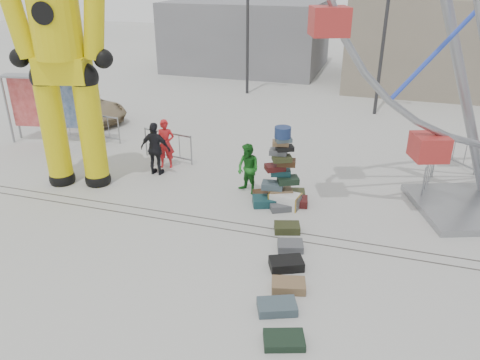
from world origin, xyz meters
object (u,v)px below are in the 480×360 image
(banner_scaffold, at_px, (51,93))
(parked_suv, at_px, (82,107))
(barricade_dummy_b, at_px, (99,127))
(barricade_wheel_front, at_px, (429,173))
(lamp_post_left, at_px, (249,8))
(steamer_trunk, at_px, (285,200))
(pedestrian_black, at_px, (156,149))
(crash_test_dummy, at_px, (60,50))
(pedestrian_red, at_px, (166,144))
(barricade_wheel_back, at_px, (454,150))
(pedestrian_green, at_px, (248,169))
(barricade_dummy_a, at_px, (80,128))
(lamp_post_right, at_px, (389,16))
(barricade_dummy_c, at_px, (168,146))
(suitcase_tower, at_px, (280,182))

(banner_scaffold, distance_m, parked_suv, 3.28)
(barricade_dummy_b, bearing_deg, barricade_wheel_front, 2.58)
(lamp_post_left, bearing_deg, steamer_trunk, -69.16)
(barricade_dummy_b, bearing_deg, lamp_post_left, 74.71)
(pedestrian_black, bearing_deg, lamp_post_left, -89.75)
(barricade_dummy_b, distance_m, parked_suv, 3.13)
(crash_test_dummy, bearing_deg, pedestrian_red, 30.54)
(banner_scaffold, relative_size, pedestrian_red, 2.17)
(barricade_wheel_back, height_order, pedestrian_black, pedestrian_black)
(crash_test_dummy, distance_m, banner_scaffold, 5.00)
(barricade_wheel_front, relative_size, pedestrian_green, 1.25)
(pedestrian_red, bearing_deg, crash_test_dummy, -151.37)
(barricade_wheel_front, bearing_deg, parked_suv, 90.89)
(barricade_wheel_back, distance_m, pedestrian_green, 7.72)
(barricade_dummy_a, height_order, pedestrian_black, pedestrian_black)
(lamp_post_right, height_order, barricade_wheel_back, lamp_post_right)
(barricade_dummy_c, distance_m, pedestrian_red, 0.71)
(banner_scaffold, height_order, barricade_wheel_back, banner_scaffold)
(lamp_post_left, xyz_separation_m, parked_suv, (-5.91, -7.00, -3.86))
(lamp_post_right, height_order, steamer_trunk, lamp_post_right)
(barricade_wheel_back, relative_size, pedestrian_red, 1.15)
(barricade_dummy_b, distance_m, barricade_wheel_front, 12.59)
(barricade_dummy_a, distance_m, barricade_wheel_back, 14.30)
(suitcase_tower, bearing_deg, pedestrian_black, 151.85)
(pedestrian_green, bearing_deg, steamer_trunk, 3.88)
(pedestrian_red, bearing_deg, steamer_trunk, -36.07)
(pedestrian_red, bearing_deg, barricade_dummy_c, 93.02)
(barricade_dummy_a, height_order, pedestrian_red, pedestrian_red)
(pedestrian_black, bearing_deg, banner_scaffold, -18.30)
(lamp_post_left, height_order, barricade_dummy_b, lamp_post_left)
(lamp_post_right, bearing_deg, barricade_dummy_a, -146.67)
(barricade_wheel_front, bearing_deg, banner_scaffold, 101.78)
(lamp_post_left, bearing_deg, pedestrian_black, -89.45)
(banner_scaffold, bearing_deg, pedestrian_green, -24.61)
(pedestrian_green, bearing_deg, barricade_dummy_a, -169.96)
(lamp_post_right, distance_m, lamp_post_left, 7.28)
(suitcase_tower, distance_m, parked_suv, 11.80)
(lamp_post_left, height_order, pedestrian_green, lamp_post_left)
(lamp_post_left, relative_size, suitcase_tower, 3.34)
(barricade_dummy_a, bearing_deg, barricade_wheel_back, 2.48)
(suitcase_tower, xyz_separation_m, barricade_dummy_b, (-8.26, 3.20, -0.12))
(pedestrian_green, bearing_deg, lamp_post_right, 98.95)
(barricade_wheel_back, bearing_deg, barricade_dummy_b, -124.35)
(lamp_post_left, bearing_deg, crash_test_dummy, -98.63)
(lamp_post_right, relative_size, pedestrian_black, 4.38)
(lamp_post_left, distance_m, barricade_wheel_front, 13.98)
(parked_suv, bearing_deg, banner_scaffold, -148.30)
(crash_test_dummy, xyz_separation_m, barricade_dummy_b, (-1.69, 3.81, -3.73))
(barricade_dummy_b, distance_m, pedestrian_red, 4.20)
(lamp_post_left, xyz_separation_m, barricade_wheel_front, (8.90, -10.04, -3.93))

